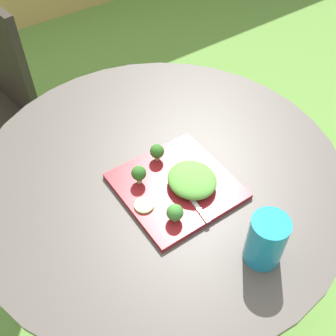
{
  "coord_description": "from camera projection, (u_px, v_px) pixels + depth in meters",
  "views": [
    {
      "loc": [
        -0.39,
        -0.59,
        1.54
      ],
      "look_at": [
        0.0,
        -0.04,
        0.78
      ],
      "focal_mm": 44.08,
      "sensor_mm": 36.0,
      "label": 1
    }
  ],
  "objects": [
    {
      "name": "ground_plane",
      "position": [
        163.0,
        294.0,
        1.62
      ],
      "size": [
        12.0,
        12.0,
        0.0
      ],
      "primitive_type": "plane",
      "color": "#568438"
    },
    {
      "name": "patio_table",
      "position": [
        161.0,
        223.0,
        1.25
      ],
      "size": [
        0.96,
        0.96,
        0.74
      ],
      "color": "#423D38",
      "rests_on": "ground_plane"
    },
    {
      "name": "salad_plate",
      "position": [
        177.0,
        186.0,
        1.02
      ],
      "size": [
        0.27,
        0.27,
        0.01
      ],
      "primitive_type": "cube",
      "color": "maroon",
      "rests_on": "patio_table"
    },
    {
      "name": "drinking_glass",
      "position": [
        265.0,
        242.0,
        0.86
      ],
      "size": [
        0.08,
        0.08,
        0.13
      ],
      "color": "teal",
      "rests_on": "patio_table"
    },
    {
      "name": "fork",
      "position": [
        190.0,
        193.0,
        0.99
      ],
      "size": [
        0.04,
        0.15,
        0.0
      ],
      "color": "silver",
      "rests_on": "salad_plate"
    },
    {
      "name": "lettuce_mound",
      "position": [
        192.0,
        180.0,
        1.0
      ],
      "size": [
        0.12,
        0.13,
        0.04
      ],
      "primitive_type": "ellipsoid",
      "color": "#519338",
      "rests_on": "salad_plate"
    },
    {
      "name": "broccoli_floret_0",
      "position": [
        157.0,
        152.0,
        1.05
      ],
      "size": [
        0.04,
        0.04,
        0.05
      ],
      "color": "#99B770",
      "rests_on": "salad_plate"
    },
    {
      "name": "broccoli_floret_1",
      "position": [
        139.0,
        173.0,
        1.0
      ],
      "size": [
        0.04,
        0.04,
        0.05
      ],
      "color": "#99B770",
      "rests_on": "salad_plate"
    },
    {
      "name": "broccoli_floret_2",
      "position": [
        175.0,
        213.0,
        0.93
      ],
      "size": [
        0.04,
        0.04,
        0.05
      ],
      "color": "#99B770",
      "rests_on": "salad_plate"
    },
    {
      "name": "cucumber_slice_0",
      "position": [
        144.0,
        205.0,
        0.97
      ],
      "size": [
        0.05,
        0.05,
        0.01
      ],
      "primitive_type": "cylinder",
      "color": "#8EB766",
      "rests_on": "salad_plate"
    }
  ]
}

